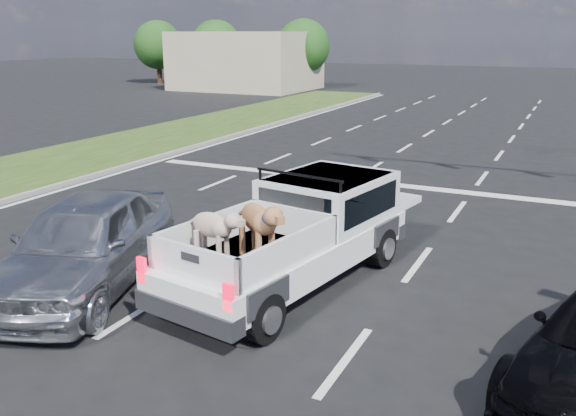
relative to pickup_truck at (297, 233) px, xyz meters
name	(u,v)px	position (x,y,z in m)	size (l,w,h in m)	color
ground	(234,335)	(0.00, -2.22, -0.92)	(160.00, 160.00, 0.00)	black
road_markings	(372,218)	(0.00, 4.35, -0.92)	(17.75, 60.00, 0.01)	silver
grass_median_left	(13,174)	(-11.50, 3.78, -0.87)	(5.00, 60.00, 0.10)	#243E13
curb_left	(72,182)	(-9.05, 3.78, -0.85)	(0.15, 60.00, 0.14)	gray
building_left	(246,61)	(-20.00, 33.78, 1.28)	(10.00, 8.00, 4.40)	tan
tree_far_a	(158,45)	(-30.00, 35.78, 2.36)	(4.20, 4.20, 5.40)	#332114
tree_far_b	(216,46)	(-24.00, 35.78, 2.36)	(4.20, 4.20, 5.40)	#332114
tree_far_c	(303,46)	(-16.00, 35.78, 2.36)	(4.20, 4.20, 5.40)	#332114
pickup_truck	(297,233)	(0.00, 0.00, 0.00)	(2.77, 5.52, 1.98)	black
silver_sedan	(84,243)	(-3.18, -1.82, -0.10)	(1.94, 4.81, 1.64)	#B3B6BB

